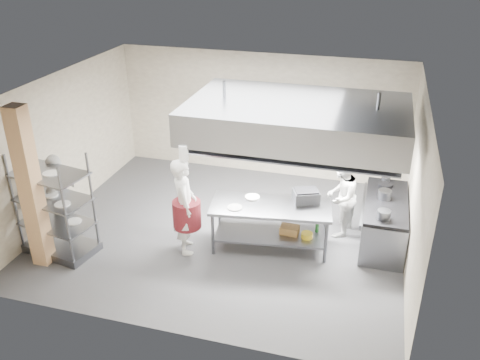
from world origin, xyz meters
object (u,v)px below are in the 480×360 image
(island, at_px, (270,226))
(chef_plating, at_px, (60,197))
(cooking_range, at_px, (384,222))
(chef_line, at_px, (341,197))
(chef_head, at_px, (184,206))
(pass_rack, at_px, (54,204))
(stockpot, at_px, (385,194))
(griddle, at_px, (306,196))

(island, distance_m, chef_plating, 4.09)
(island, xyz_separation_m, cooking_range, (2.08, 0.80, -0.04))
(chef_line, bearing_deg, chef_plating, -61.17)
(chef_head, relative_size, chef_line, 1.14)
(chef_line, bearing_deg, cooking_range, 97.29)
(pass_rack, relative_size, chef_head, 1.06)
(stockpot, bearing_deg, pass_rack, -160.43)
(cooking_range, distance_m, chef_line, 0.96)
(island, bearing_deg, chef_line, 27.35)
(island, height_order, chef_plating, chef_plating)
(chef_head, bearing_deg, island, -96.96)
(cooking_range, bearing_deg, griddle, -162.07)
(chef_plating, bearing_deg, pass_rack, 16.48)
(pass_rack, bearing_deg, chef_line, 32.63)
(island, height_order, chef_head, chef_head)
(chef_head, distance_m, chef_plating, 2.49)
(cooking_range, height_order, chef_plating, chef_plating)
(pass_rack, xyz_separation_m, chef_plating, (-0.20, 0.47, -0.12))
(chef_line, bearing_deg, pass_rack, -55.79)
(griddle, bearing_deg, chef_line, 19.15)
(griddle, distance_m, stockpot, 1.53)
(chef_line, height_order, griddle, chef_line)
(island, distance_m, chef_head, 1.68)
(griddle, bearing_deg, stockpot, -1.48)
(pass_rack, height_order, chef_plating, pass_rack)
(griddle, bearing_deg, island, -174.84)
(cooking_range, xyz_separation_m, griddle, (-1.48, -0.48, 0.60))
(island, relative_size, griddle, 4.81)
(pass_rack, bearing_deg, cooking_range, 28.99)
(chef_plating, height_order, griddle, chef_plating)
(island, relative_size, chef_head, 1.19)
(cooking_range, relative_size, chef_plating, 1.13)
(pass_rack, bearing_deg, stockpot, 29.80)
(cooking_range, bearing_deg, chef_line, 175.48)
(island, relative_size, pass_rack, 1.12)
(cooking_range, distance_m, chef_head, 3.86)
(cooking_range, distance_m, chef_plating, 6.29)
(pass_rack, distance_m, cooking_range, 6.24)
(pass_rack, bearing_deg, griddle, 29.26)
(chef_plating, height_order, stockpot, chef_plating)
(chef_plating, relative_size, stockpot, 7.00)
(island, xyz_separation_m, stockpot, (2.02, 0.87, 0.53))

